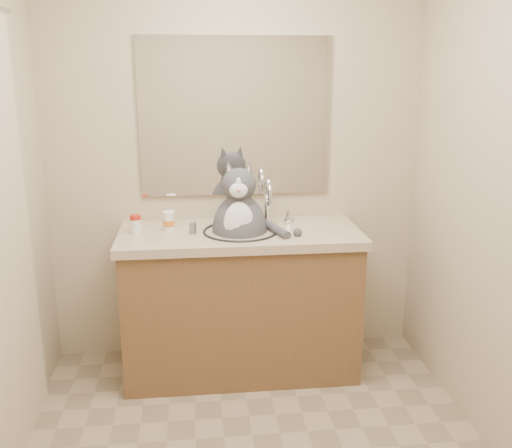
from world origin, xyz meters
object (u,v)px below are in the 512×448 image
at_px(pill_bottle_redcap, 136,224).
at_px(grey_canister, 193,228).
at_px(cat, 240,225).
at_px(pill_bottle_orange, 169,221).

xyz_separation_m(pill_bottle_redcap, grey_canister, (0.31, -0.04, -0.02)).
bearing_deg(pill_bottle_redcap, cat, -1.86).
bearing_deg(pill_bottle_orange, grey_canister, -30.05).
height_order(cat, pill_bottle_redcap, cat).
distance_m(pill_bottle_redcap, grey_canister, 0.31).
relative_size(pill_bottle_redcap, pill_bottle_orange, 0.95).
bearing_deg(pill_bottle_redcap, pill_bottle_orange, 12.96).
bearing_deg(cat, pill_bottle_orange, 177.65).
height_order(cat, grey_canister, cat).
height_order(pill_bottle_redcap, pill_bottle_orange, pill_bottle_orange).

